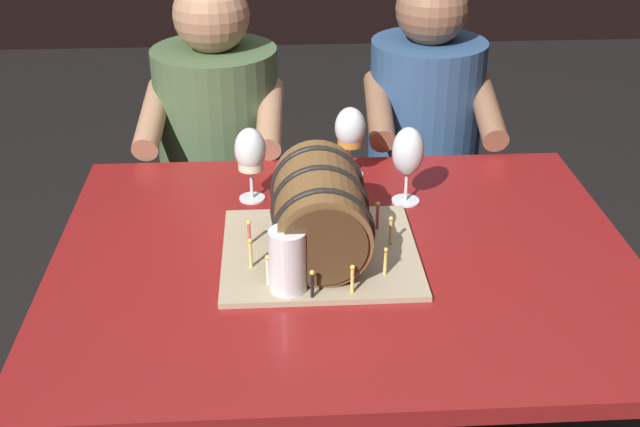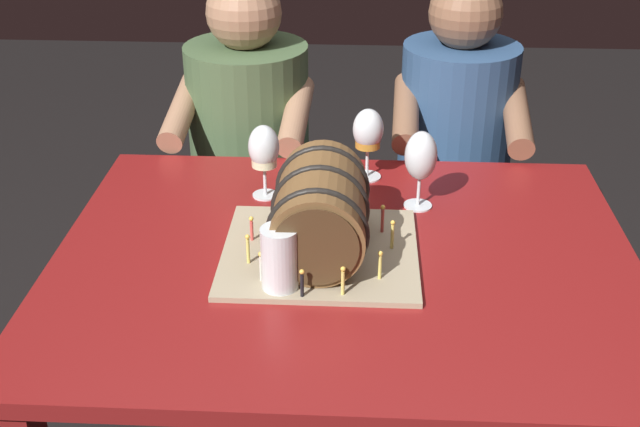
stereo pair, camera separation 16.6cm
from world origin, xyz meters
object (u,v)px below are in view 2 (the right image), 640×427
Objects in this scene: wine_glass_white at (264,150)px; person_seated_left at (251,177)px; dining_table at (344,298)px; barrel_cake at (320,217)px; wine_glass_empty at (421,157)px; person_seated_right at (451,185)px; wine_glass_amber at (368,133)px; beer_pint at (280,262)px.

wine_glass_white is 0.16× the size of person_seated_left.
barrel_cake is at bearing -176.54° from dining_table.
person_seated_left is at bearing 131.51° from wine_glass_empty.
dining_table is 1.06× the size of person_seated_right.
barrel_cake is 2.17× the size of wine_glass_empty.
person_seated_left reaches higher than dining_table.
barrel_cake is at bearing -61.63° from wine_glass_white.
person_seated_right is at bearing 75.22° from wine_glass_empty.
wine_glass_empty is 0.77m from person_seated_left.
wine_glass_empty is at bearing -5.50° from wine_glass_white.
wine_glass_white is 0.16× the size of person_seated_right.
dining_table is at bearing -111.78° from person_seated_right.
wine_glass_amber is at bearing 128.46° from wine_glass_empty.
beer_pint is at bearing -127.47° from wine_glass_empty.
person_seated_right reaches higher than wine_glass_empty.
person_seated_left reaches higher than beer_pint.
wine_glass_white is 0.59m from person_seated_left.
wine_glass_amber is 0.60m from person_seated_left.
wine_glass_amber is 0.16× the size of person_seated_right.
person_seated_right reaches higher than dining_table.
wine_glass_white is at bearing 126.58° from dining_table.
person_seated_left reaches higher than wine_glass_white.
wine_glass_white is 1.00× the size of wine_glass_amber.
person_seated_right reaches higher than person_seated_left.
dining_table is at bearing -96.65° from wine_glass_amber.
barrel_cake is at bearing -132.69° from wine_glass_empty.
person_seated_right is (0.30, 0.76, -0.09)m from dining_table.
wine_glass_white is 0.42m from beer_pint.
dining_table is 6.79× the size of wine_glass_white.
barrel_cake is 0.32m from wine_glass_empty.
person_seated_left is (-0.47, 0.53, -0.32)m from wine_glass_empty.
wine_glass_white is 0.96× the size of wine_glass_empty.
beer_pint is at bearing -78.57° from person_seated_left.
wine_glass_amber is 1.30× the size of beer_pint.
wine_glass_white is at bearing 174.50° from wine_glass_empty.
wine_glass_white is (-0.15, 0.27, 0.03)m from barrel_cake.
wine_glass_empty is 0.47m from beer_pint.
beer_pint is 0.12× the size of person_seated_left.
wine_glass_white is at bearing 118.37° from barrel_cake.
wine_glass_empty is (0.16, 0.23, 0.23)m from dining_table.
person_seated_left is at bearing 108.26° from barrel_cake.
wine_glass_white is (-0.20, 0.27, 0.23)m from dining_table.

